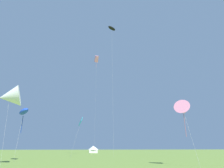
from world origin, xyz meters
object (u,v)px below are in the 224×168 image
Objects in this scene: kite_pink_box at (96,59)px; kite_white_delta at (10,97)px; kite_black_parafoil at (112,29)px; festival_tent_right at (93,149)px; kite_cyan_diamond at (81,122)px; kite_blue_parafoil at (24,112)px; kite_pink_delta at (183,110)px.

kite_pink_box reaches higher than kite_white_delta.
kite_black_parafoil is 3.48× the size of kite_white_delta.
kite_black_parafoil is 8.58× the size of festival_tent_right.
kite_pink_box is at bearing 76.58° from kite_cyan_diamond.
kite_white_delta is at bearing -113.95° from kite_cyan_diamond.
kite_pink_box is 8.33× the size of festival_tent_right.
kite_pink_box is 3.37× the size of kite_white_delta.
kite_blue_parafoil is at bearing -129.59° from kite_cyan_diamond.
kite_pink_delta is 37.43m from kite_black_parafoil.
kite_blue_parafoil is at bearing -115.43° from kite_pink_box.
kite_white_delta is at bearing -85.88° from kite_blue_parafoil.
kite_cyan_diamond is 34.00m from festival_tent_right.
kite_white_delta is at bearing -104.21° from festival_tent_right.
kite_pink_box reaches higher than kite_cyan_diamond.
festival_tent_right is at bearing 99.19° from kite_pink_delta.
kite_blue_parafoil is 0.98× the size of kite_cyan_diamond.
kite_black_parafoil is 46.85m from festival_tent_right.
festival_tent_right is at bearing 72.48° from kite_blue_parafoil.
kite_cyan_diamond reaches higher than kite_blue_parafoil.
kite_pink_delta is 0.78× the size of kite_white_delta.
kite_black_parafoil reaches higher than kite_white_delta.
kite_blue_parafoil is 40.42m from kite_pink_box.
kite_pink_delta is at bearing -75.56° from kite_black_parafoil.
kite_black_parafoil is at bearing 34.80° from kite_blue_parafoil.
kite_cyan_diamond is 0.26× the size of kite_pink_box.
kite_pink_delta is (13.69, -23.52, -1.19)m from kite_cyan_diamond.
kite_blue_parafoil is 47.28m from festival_tent_right.
kite_pink_box is 17.27m from kite_black_parafoil.
kite_black_parafoil is (-6.14, 23.85, 28.19)m from kite_pink_delta.
kite_cyan_diamond is 28.04m from kite_black_parafoil.
kite_white_delta is at bearing -128.87° from kite_black_parafoil.
kite_cyan_diamond is at bearing -103.42° from kite_pink_box.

